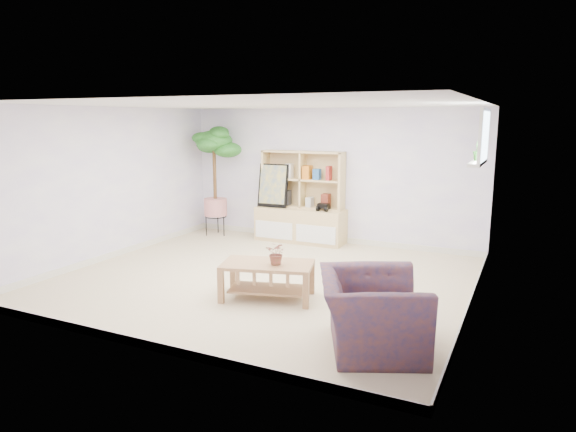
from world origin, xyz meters
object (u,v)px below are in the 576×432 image
at_px(storage_unit, 300,197).
at_px(coffee_table, 268,281).
at_px(armchair, 372,307).
at_px(floor_tree, 215,181).

distance_m(storage_unit, coffee_table, 3.12).
bearing_deg(armchair, coffee_table, 38.54).
distance_m(coffee_table, floor_tree, 3.84).
bearing_deg(coffee_table, armchair, -42.94).
relative_size(storage_unit, armchair, 1.47).
bearing_deg(storage_unit, coffee_table, -73.50).
distance_m(coffee_table, armchair, 1.78).
bearing_deg(coffee_table, floor_tree, 117.65).
relative_size(floor_tree, armchair, 1.86).
xyz_separation_m(storage_unit, coffee_table, (0.87, -2.94, -0.59)).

